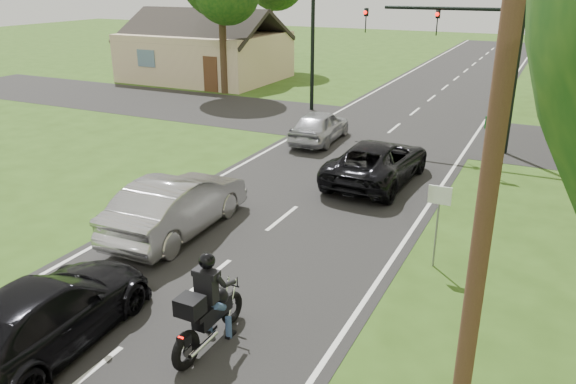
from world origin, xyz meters
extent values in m
plane|color=#2C4914|center=(0.00, 0.00, 0.00)|extent=(140.00, 140.00, 0.00)
cube|color=black|center=(0.00, 10.00, 0.01)|extent=(8.00, 100.00, 0.01)
cube|color=black|center=(0.00, 16.00, 0.01)|extent=(60.00, 7.00, 0.01)
torus|color=black|center=(1.48, -1.31, 0.35)|extent=(0.15, 0.70, 0.69)
torus|color=black|center=(1.47, -2.89, 0.35)|extent=(0.18, 0.76, 0.76)
cube|color=black|center=(1.48, -1.99, 0.66)|extent=(0.30, 1.00, 0.32)
sphere|color=black|center=(1.48, -1.73, 0.85)|extent=(0.36, 0.36, 0.36)
cube|color=black|center=(1.47, -2.36, 0.85)|extent=(0.36, 0.58, 0.11)
cube|color=#FF0C07|center=(1.47, -3.00, 0.69)|extent=(0.11, 0.03, 0.05)
cylinder|color=silver|center=(1.64, -2.57, 0.33)|extent=(0.10, 0.84, 0.09)
cylinder|color=black|center=(1.48, -1.52, 1.04)|extent=(0.65, 0.04, 0.04)
cube|color=black|center=(1.47, -2.68, 1.17)|extent=(0.47, 0.43, 0.34)
cube|color=black|center=(1.48, -2.15, 1.31)|extent=(0.42, 0.24, 0.63)
sphere|color=black|center=(1.48, -2.08, 1.80)|extent=(0.32, 0.32, 0.32)
cylinder|color=navy|center=(1.25, -1.80, 0.24)|extent=(0.13, 0.13, 0.47)
cylinder|color=navy|center=(1.71, -1.80, 0.24)|extent=(0.13, 0.13, 0.47)
imported|color=black|center=(1.53, 8.37, 0.75)|extent=(2.69, 5.41, 1.47)
imported|color=#A5A4A9|center=(-2.20, 1.88, 0.83)|extent=(1.91, 5.03, 1.64)
imported|color=#A8AAB0|center=(-2.30, 12.25, 0.71)|extent=(1.83, 4.18, 1.40)
imported|color=black|center=(-1.27, -3.56, 0.72)|extent=(2.43, 5.07, 1.42)
cylinder|color=black|center=(5.20, 14.00, 3.00)|extent=(0.20, 0.20, 6.00)
cylinder|color=black|center=(2.50, 14.00, 5.60)|extent=(5.40, 0.14, 0.14)
imported|color=black|center=(2.00, 14.00, 5.05)|extent=(0.16, 0.36, 1.00)
imported|color=black|center=(-1.00, 14.00, 5.05)|extent=(0.16, 0.36, 1.00)
sphere|color=#FF0C07|center=(2.00, 13.82, 5.38)|extent=(0.16, 0.16, 0.16)
sphere|color=#FF0C07|center=(-1.00, 13.82, 5.38)|extent=(0.16, 0.16, 0.16)
cylinder|color=black|center=(-5.20, 18.00, 3.00)|extent=(0.20, 0.20, 6.00)
cylinder|color=brown|center=(6.20, -2.00, 5.00)|extent=(0.28, 0.28, 10.00)
cylinder|color=brown|center=(6.20, 22.00, 5.00)|extent=(0.28, 0.28, 10.00)
cylinder|color=slate|center=(4.70, 3.00, 1.00)|extent=(0.05, 0.05, 2.00)
cube|color=silver|center=(4.70, 2.97, 1.90)|extent=(0.55, 0.04, 0.45)
cylinder|color=slate|center=(4.90, 11.00, 1.00)|extent=(0.05, 0.05, 2.00)
cube|color=#0C591E|center=(4.90, 10.97, 1.90)|extent=(0.55, 0.04, 0.45)
cylinder|color=#332316|center=(-12.00, 20.00, 3.08)|extent=(0.44, 0.44, 6.16)
cylinder|color=#332316|center=(-14.00, 30.00, 3.36)|extent=(0.44, 0.44, 6.72)
cube|color=tan|center=(-16.00, 24.00, 1.60)|extent=(10.00, 8.00, 3.20)
cube|color=black|center=(-16.00, 22.00, 3.70)|extent=(10.20, 4.00, 2.29)
cube|color=black|center=(-16.00, 26.00, 3.70)|extent=(10.20, 4.00, 2.29)
camera|label=1|loc=(6.89, -9.75, 6.70)|focal=35.00mm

